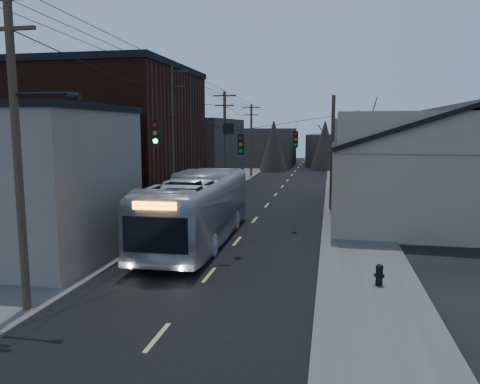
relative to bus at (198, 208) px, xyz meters
name	(u,v)px	position (x,y,z in m)	size (l,w,h in m)	color
ground	(129,372)	(2.01, -13.38, -1.86)	(160.00, 160.00, 0.00)	black
road_surface	(273,198)	(2.01, 16.62, -1.85)	(9.00, 110.00, 0.02)	black
sidewalk_left	(201,195)	(-4.49, 16.62, -1.80)	(4.00, 110.00, 0.12)	#474744
sidewalk_right	(349,200)	(8.51, 16.62, -1.80)	(4.00, 110.00, 0.12)	#474744
building_clapboard	(28,185)	(-6.99, -4.38, 1.64)	(8.00, 8.00, 7.00)	#6C655A
building_brick	(113,144)	(-7.99, 6.62, 3.14)	(10.00, 12.00, 10.00)	black
building_left_far	(189,153)	(-7.49, 22.62, 1.64)	(9.00, 14.00, 7.00)	#302B26
warehouse	(446,176)	(15.01, 11.62, 0.83)	(16.16, 20.60, 7.73)	gray
building_far_left	(263,147)	(-3.99, 51.62, 1.14)	(10.00, 12.00, 6.00)	#302B26
building_far_right	(344,149)	(9.01, 56.62, 0.64)	(12.00, 14.00, 5.00)	#302B26
bare_tree	(356,168)	(8.51, 6.62, 1.74)	(0.40, 0.40, 7.20)	black
utility_lines	(223,144)	(-1.10, 10.76, 3.09)	(11.24, 45.28, 10.50)	#382B1E
bus	(198,208)	(0.00, 0.00, 0.00)	(3.13, 13.38, 3.73)	#A4A8B0
parked_car	(226,187)	(-2.29, 17.15, -1.09)	(1.64, 4.69, 1.55)	#93959A
fire_hydrant	(379,274)	(8.86, -5.69, -1.29)	(0.42, 0.29, 0.86)	black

